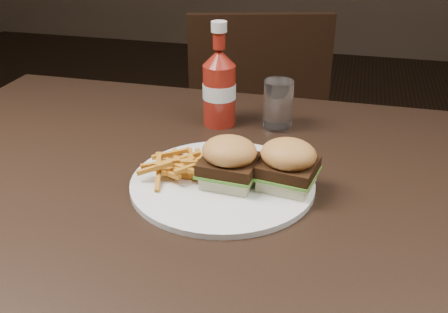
% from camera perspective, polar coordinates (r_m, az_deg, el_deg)
% --- Properties ---
extents(dining_table, '(1.20, 0.80, 0.04)m').
position_cam_1_polar(dining_table, '(0.94, -2.91, -2.48)').
color(dining_table, black).
rests_on(dining_table, ground).
extents(chair_far, '(0.53, 0.53, 0.04)m').
position_cam_1_polar(chair_far, '(1.82, 3.06, 2.23)').
color(chair_far, black).
rests_on(chair_far, ground).
extents(plate, '(0.31, 0.31, 0.01)m').
position_cam_1_polar(plate, '(0.87, -0.16, -2.92)').
color(plate, white).
rests_on(plate, dining_table).
extents(sandwich_half_a, '(0.09, 0.08, 0.02)m').
position_cam_1_polar(sandwich_half_a, '(0.86, 0.57, -2.25)').
color(sandwich_half_a, beige).
rests_on(sandwich_half_a, plate).
extents(sandwich_half_b, '(0.09, 0.09, 0.02)m').
position_cam_1_polar(sandwich_half_b, '(0.86, 6.85, -2.57)').
color(sandwich_half_b, beige).
rests_on(sandwich_half_b, plate).
extents(fries_pile, '(0.11, 0.11, 0.04)m').
position_cam_1_polar(fries_pile, '(0.88, -4.65, -0.73)').
color(fries_pile, orange).
rests_on(fries_pile, plate).
extents(ketchup_bottle, '(0.08, 0.08, 0.13)m').
position_cam_1_polar(ketchup_bottle, '(1.09, -0.52, 6.51)').
color(ketchup_bottle, maroon).
rests_on(ketchup_bottle, dining_table).
extents(tumbler, '(0.07, 0.07, 0.09)m').
position_cam_1_polar(tumbler, '(1.07, 5.91, 5.79)').
color(tumbler, white).
rests_on(tumbler, dining_table).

